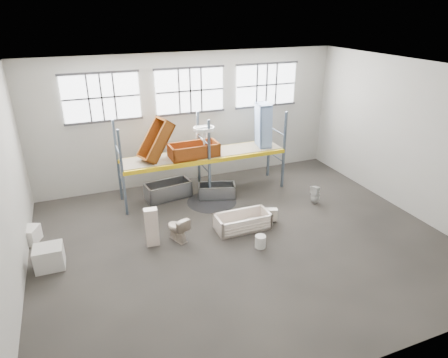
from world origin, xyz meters
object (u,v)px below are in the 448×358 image
bathtub_beige (243,221)px  bucket (260,242)px  toilet_beige (177,228)px  blue_tub_upright (263,125)px  steel_tub_right (217,191)px  carton_near (49,257)px  steel_tub_left (168,190)px  cistern_tall (152,227)px  toilet_white (315,195)px  rust_tub_flat (194,150)px

bathtub_beige → bucket: (0.05, -1.15, -0.07)m
toilet_beige → blue_tub_upright: size_ratio=0.48×
steel_tub_right → carton_near: 6.16m
steel_tub_right → steel_tub_left: bearing=159.9°
cistern_tall → blue_tub_upright: size_ratio=0.72×
bathtub_beige → blue_tub_upright: bearing=54.2°
steel_tub_left → carton_near: bearing=-143.8°
toilet_white → bucket: toilet_white is taller
toilet_beige → blue_tub_upright: 5.40m
bathtub_beige → toilet_beige: 2.10m
bucket → carton_near: size_ratio=0.50×
toilet_beige → carton_near: size_ratio=1.07×
rust_tub_flat → bucket: bearing=-79.2°
bucket → carton_near: (-5.72, 1.24, 0.13)m
cistern_tall → rust_tub_flat: (2.15, 2.60, 1.23)m
bathtub_beige → steel_tub_right: bathtub_beige is taller
bathtub_beige → rust_tub_flat: rust_tub_flat is taller
bathtub_beige → steel_tub_right: size_ratio=1.27×
rust_tub_flat → carton_near: bearing=-151.8°
steel_tub_left → steel_tub_right: 1.80m
cistern_tall → steel_tub_left: (1.20, 2.87, -0.29)m
toilet_beige → blue_tub_upright: blue_tub_upright is taller
steel_tub_right → bathtub_beige: bearing=-90.9°
toilet_beige → rust_tub_flat: bearing=-139.7°
bathtub_beige → cistern_tall: cistern_tall is taller
toilet_beige → bucket: toilet_beige is taller
blue_tub_upright → bucket: bearing=-116.9°
bathtub_beige → cistern_tall: 2.87m
bathtub_beige → toilet_beige: size_ratio=2.17×
bucket → carton_near: carton_near is taller
cistern_tall → bathtub_beige: bearing=2.3°
toilet_white → blue_tub_upright: size_ratio=0.42×
steel_tub_right → rust_tub_flat: size_ratio=0.78×
toilet_white → blue_tub_upright: 3.22m
bucket → toilet_beige: bearing=149.1°
cistern_tall → steel_tub_right: cistern_tall is taller
toilet_white → rust_tub_flat: size_ratio=0.40×
toilet_white → steel_tub_left: bearing=-136.1°
toilet_beige → steel_tub_left: (0.44, 2.90, -0.10)m
bathtub_beige → rust_tub_flat: size_ratio=0.99×
rust_tub_flat → bucket: size_ratio=4.66×
toilet_beige → toilet_white: (5.22, 0.48, -0.05)m
blue_tub_upright → bathtub_beige: bearing=-126.1°
blue_tub_upright → toilet_white: bearing=-65.8°
cistern_tall → bucket: cistern_tall is taller
blue_tub_upright → steel_tub_right: bearing=-167.1°
cistern_tall → steel_tub_right: 3.68m
bathtub_beige → steel_tub_left: bearing=118.9°
steel_tub_right → toilet_white: bearing=-30.2°
toilet_white → rust_tub_flat: bearing=-138.6°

